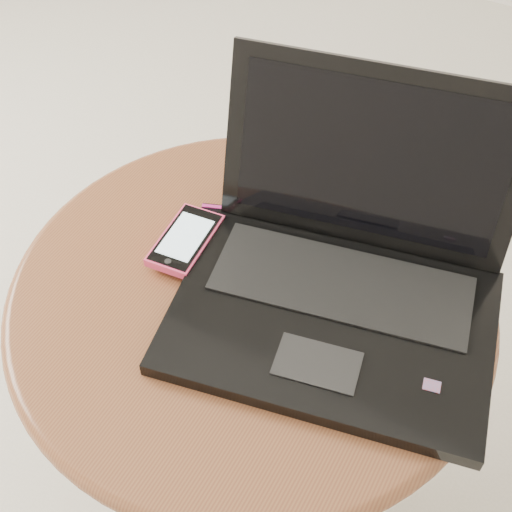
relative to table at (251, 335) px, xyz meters
The scene contains 4 objects.
table is the anchor object (origin of this frame).
laptop 0.20m from the table, 21.61° to the left, with size 0.45×0.42×0.25m.
phone_black 0.15m from the table, 148.31° to the left, with size 0.10×0.13×0.01m.
phone_pink 0.17m from the table, behind, with size 0.07×0.12×0.01m.
Camera 1 is at (0.31, -0.40, 1.22)m, focal length 48.17 mm.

